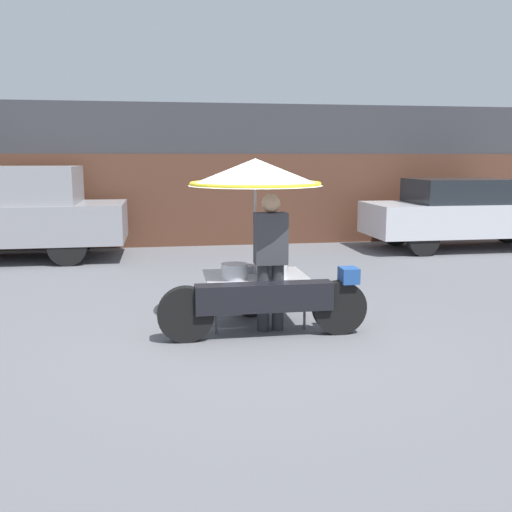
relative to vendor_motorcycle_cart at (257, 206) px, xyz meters
name	(u,v)px	position (x,y,z in m)	size (l,w,h in m)	color
ground_plane	(258,334)	(-0.06, -0.37, -1.47)	(36.00, 36.00, 0.00)	slate
shopfront_building	(205,175)	(-0.06, 7.47, 0.15)	(28.00, 2.06, 3.25)	#38383D
vendor_motorcycle_cart	(257,206)	(0.00, 0.00, 0.00)	(2.41, 1.62, 2.03)	black
vendor_person	(271,255)	(0.12, -0.25, -0.55)	(0.38, 0.22, 1.63)	#2D2D33
parked_car	(467,213)	(5.62, 5.05, -0.65)	(4.63, 1.72, 1.57)	black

